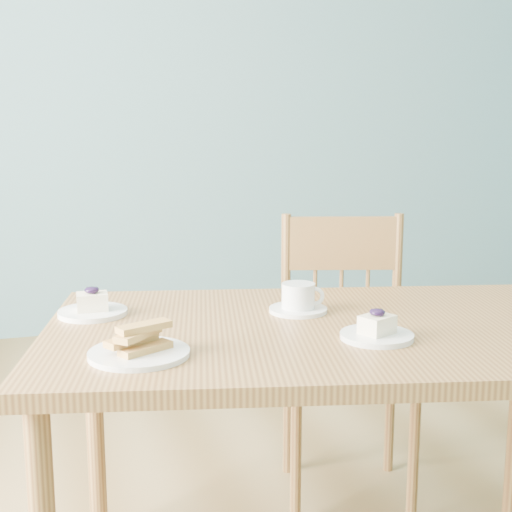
# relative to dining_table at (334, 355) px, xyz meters

# --- Properties ---
(room) EXTENTS (5.01, 5.01, 2.71)m
(room) POSITION_rel_dining_table_xyz_m (0.08, 0.00, 0.72)
(room) COLOR olive
(room) RESTS_ON ground
(dining_table) EXTENTS (1.43, 1.01, 0.69)m
(dining_table) POSITION_rel_dining_table_xyz_m (0.00, 0.00, 0.00)
(dining_table) COLOR olive
(dining_table) RESTS_ON ground
(dining_chair) EXTENTS (0.48, 0.47, 0.86)m
(dining_chair) POSITION_rel_dining_table_xyz_m (0.26, 0.49, -0.18)
(dining_chair) COLOR olive
(dining_chair) RESTS_ON ground
(cheesecake_plate_near) EXTENTS (0.16, 0.16, 0.07)m
(cheesecake_plate_near) POSITION_rel_dining_table_xyz_m (0.04, -0.12, 0.09)
(cheesecake_plate_near) COLOR white
(cheesecake_plate_near) RESTS_ON dining_table
(cheesecake_plate_far) EXTENTS (0.16, 0.16, 0.07)m
(cheesecake_plate_far) POSITION_rel_dining_table_xyz_m (-0.51, 0.25, 0.09)
(cheesecake_plate_far) COLOR white
(cheesecake_plate_far) RESTS_ON dining_table
(coffee_cup) EXTENTS (0.14, 0.14, 0.07)m
(coffee_cup) POSITION_rel_dining_table_xyz_m (-0.04, 0.13, 0.10)
(coffee_cup) COLOR white
(coffee_cup) RESTS_ON dining_table
(biscotti_plate) EXTENTS (0.20, 0.20, 0.07)m
(biscotti_plate) POSITION_rel_dining_table_xyz_m (-0.45, -0.09, 0.09)
(biscotti_plate) COLOR white
(biscotti_plate) RESTS_ON dining_table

